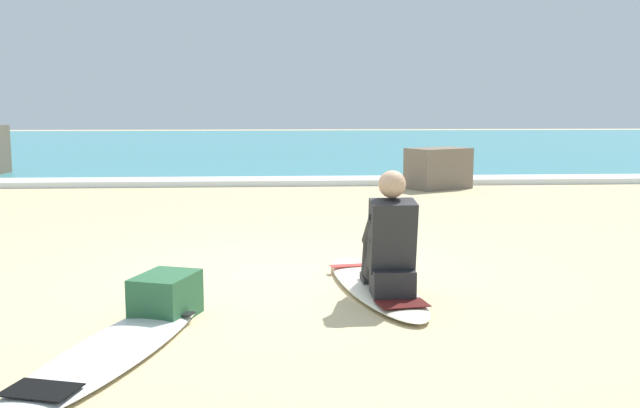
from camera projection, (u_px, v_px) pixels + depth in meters
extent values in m
plane|color=#CCB584|center=(283.00, 275.00, 6.30)|extent=(80.00, 80.00, 0.00)
cube|color=teal|center=(276.00, 144.00, 27.18)|extent=(80.00, 28.00, 0.10)
cube|color=white|center=(278.00, 181.00, 13.64)|extent=(80.00, 0.90, 0.11)
ellipsoid|color=#EFE5C6|center=(375.00, 285.00, 5.78)|extent=(0.83, 2.18, 0.07)
cube|color=red|center=(356.00, 265.00, 6.36)|extent=(0.49, 0.17, 0.01)
cube|color=#4A1311|center=(402.00, 303.00, 5.12)|extent=(0.40, 0.29, 0.01)
cube|color=#232326|center=(392.00, 282.00, 5.33)|extent=(0.33, 0.27, 0.20)
cylinder|color=#232326|center=(376.00, 258.00, 5.48)|extent=(0.16, 0.41, 0.43)
cylinder|color=#232326|center=(370.00, 256.00, 5.69)|extent=(0.13, 0.26, 0.42)
cube|color=#232326|center=(367.00, 277.00, 5.78)|extent=(0.10, 0.22, 0.05)
cylinder|color=#232326|center=(401.00, 257.00, 5.50)|extent=(0.16, 0.41, 0.43)
cylinder|color=#232326|center=(398.00, 255.00, 5.71)|extent=(0.13, 0.26, 0.42)
cube|color=#232326|center=(396.00, 277.00, 5.80)|extent=(0.10, 0.22, 0.05)
cube|color=#232326|center=(392.00, 236.00, 5.32)|extent=(0.35, 0.30, 0.57)
sphere|color=tan|center=(392.00, 184.00, 5.30)|extent=(0.21, 0.21, 0.21)
cylinder|color=#232326|center=(371.00, 229.00, 5.45)|extent=(0.10, 0.40, 0.31)
cylinder|color=#232326|center=(406.00, 229.00, 5.48)|extent=(0.10, 0.40, 0.31)
ellipsoid|color=white|center=(115.00, 348.00, 4.29)|extent=(1.16, 2.38, 0.07)
cube|color=black|center=(162.00, 312.00, 4.91)|extent=(0.49, 0.23, 0.01)
cube|color=black|center=(41.00, 390.00, 3.56)|extent=(0.42, 0.33, 0.01)
cube|color=#756656|center=(438.00, 168.00, 12.87)|extent=(1.28, 1.11, 0.74)
cube|color=#285B38|center=(166.00, 296.00, 4.98)|extent=(0.50, 0.57, 0.32)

